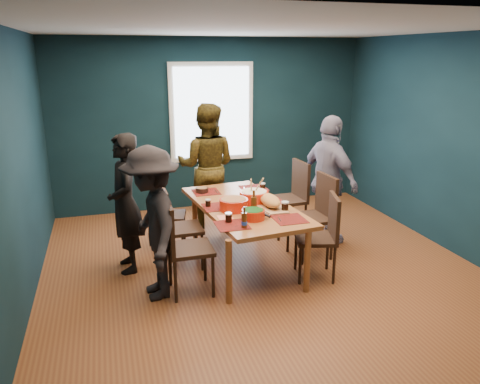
% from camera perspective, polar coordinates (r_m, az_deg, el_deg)
% --- Properties ---
extents(room, '(5.01, 5.01, 2.71)m').
position_cam_1_polar(room, '(5.47, 1.76, 5.18)').
color(room, brown).
rests_on(room, ground).
extents(dining_table, '(1.18, 2.03, 0.74)m').
position_cam_1_polar(dining_table, '(5.53, 0.50, -2.23)').
color(dining_table, '#9F542F').
rests_on(dining_table, floor).
extents(chair_left_far, '(0.49, 0.49, 0.89)m').
position_cam_1_polar(chair_left_far, '(6.11, -9.42, -2.07)').
color(chair_left_far, black).
rests_on(chair_left_far, floor).
extents(chair_left_mid, '(0.44, 0.44, 0.98)m').
position_cam_1_polar(chair_left_mid, '(5.49, -7.99, -3.62)').
color(chair_left_mid, black).
rests_on(chair_left_mid, floor).
extents(chair_left_near, '(0.46, 0.46, 1.00)m').
position_cam_1_polar(chair_left_near, '(4.89, -7.23, -5.98)').
color(chair_left_near, black).
rests_on(chair_left_near, floor).
extents(chair_right_far, '(0.50, 0.50, 1.03)m').
position_cam_1_polar(chair_right_far, '(6.52, 6.49, -0.03)').
color(chair_right_far, black).
rests_on(chair_right_far, floor).
extents(chair_right_mid, '(0.50, 0.50, 1.03)m').
position_cam_1_polar(chair_right_mid, '(5.84, 9.47, -2.13)').
color(chair_right_mid, black).
rests_on(chair_right_mid, floor).
extents(chair_right_near, '(0.53, 0.53, 0.96)m').
position_cam_1_polar(chair_right_near, '(5.29, 10.19, -4.63)').
color(chair_right_near, black).
rests_on(chair_right_near, floor).
extents(person_far_left, '(0.43, 0.61, 1.61)m').
position_cam_1_polar(person_far_left, '(5.48, -13.81, -1.39)').
color(person_far_left, black).
rests_on(person_far_left, floor).
extents(person_back, '(1.05, 0.94, 1.79)m').
position_cam_1_polar(person_back, '(6.73, -4.07, 3.17)').
color(person_back, black).
rests_on(person_back, floor).
extents(person_right, '(0.66, 1.07, 1.70)m').
position_cam_1_polar(person_right, '(6.20, 10.78, 1.34)').
color(person_right, silver).
rests_on(person_right, floor).
extents(person_near_left, '(0.66, 1.07, 1.59)m').
position_cam_1_polar(person_near_left, '(4.81, -10.64, -3.83)').
color(person_near_left, black).
rests_on(person_near_left, floor).
extents(bowl_salad, '(0.33, 0.33, 0.14)m').
position_cam_1_polar(bowl_salad, '(5.30, -0.77, -1.46)').
color(bowl_salad, red).
rests_on(bowl_salad, dining_table).
extents(bowl_dumpling, '(0.34, 0.34, 0.32)m').
position_cam_1_polar(bowl_dumpling, '(5.57, 1.71, -0.52)').
color(bowl_dumpling, red).
rests_on(bowl_dumpling, dining_table).
extents(bowl_herbs, '(0.25, 0.25, 0.11)m').
position_cam_1_polar(bowl_herbs, '(5.01, 1.62, -2.69)').
color(bowl_herbs, red).
rests_on(bowl_herbs, dining_table).
extents(cutting_board, '(0.33, 0.68, 0.15)m').
position_cam_1_polar(cutting_board, '(5.39, 3.68, -1.22)').
color(cutting_board, '#DEAD77').
rests_on(cutting_board, dining_table).
extents(small_bowl, '(0.16, 0.16, 0.07)m').
position_cam_1_polar(small_bowl, '(5.99, -4.66, 0.26)').
color(small_bowl, black).
rests_on(small_bowl, dining_table).
extents(beer_bottle_a, '(0.06, 0.06, 0.23)m').
position_cam_1_polar(beer_bottle_a, '(4.75, 0.52, -3.49)').
color(beer_bottle_a, '#4D270D').
rests_on(beer_bottle_a, dining_table).
extents(beer_bottle_b, '(0.07, 0.07, 0.26)m').
position_cam_1_polar(beer_bottle_b, '(5.18, 1.69, -1.53)').
color(beer_bottle_b, '#4D270D').
rests_on(beer_bottle_b, dining_table).
extents(cola_glass_a, '(0.08, 0.08, 0.10)m').
position_cam_1_polar(cola_glass_a, '(4.92, -1.40, -3.08)').
color(cola_glass_a, black).
rests_on(cola_glass_a, dining_table).
extents(cola_glass_b, '(0.08, 0.08, 0.12)m').
position_cam_1_polar(cola_glass_b, '(5.27, 5.51, -1.72)').
color(cola_glass_b, black).
rests_on(cola_glass_b, dining_table).
extents(cola_glass_c, '(0.07, 0.07, 0.10)m').
position_cam_1_polar(cola_glass_c, '(6.07, 2.78, 0.70)').
color(cola_glass_c, black).
rests_on(cola_glass_c, dining_table).
extents(cola_glass_d, '(0.06, 0.06, 0.09)m').
position_cam_1_polar(cola_glass_d, '(5.43, -3.92, -1.30)').
color(cola_glass_d, black).
rests_on(cola_glass_d, dining_table).
extents(napkin_a, '(0.20, 0.20, 0.00)m').
position_cam_1_polar(napkin_a, '(5.69, 3.70, -0.96)').
color(napkin_a, '#FF8C6B').
rests_on(napkin_a, dining_table).
extents(napkin_b, '(0.16, 0.16, 0.00)m').
position_cam_1_polar(napkin_b, '(5.08, -1.84, -3.09)').
color(napkin_b, '#FF8C6B').
rests_on(napkin_b, dining_table).
extents(napkin_c, '(0.13, 0.13, 0.00)m').
position_cam_1_polar(napkin_c, '(4.99, 6.95, -3.61)').
color(napkin_c, '#FF8C6B').
rests_on(napkin_c, dining_table).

